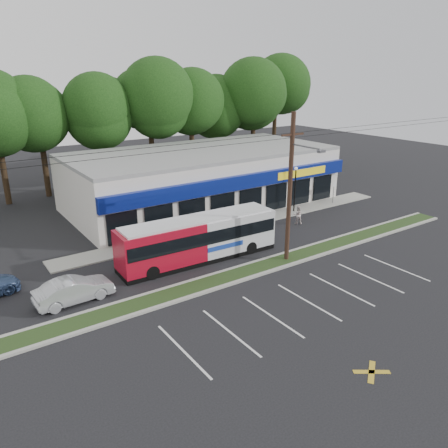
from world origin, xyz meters
TOP-DOWN VIEW (x-y plane):
  - ground at (0.00, 0.00)m, footprint 120.00×120.00m
  - grass_strip at (0.00, 1.00)m, footprint 40.00×1.60m
  - curb_south at (0.00, 0.15)m, footprint 40.00×0.25m
  - curb_north at (0.00, 1.85)m, footprint 40.00×0.25m
  - sidewalk at (5.00, 9.00)m, footprint 32.00×2.20m
  - strip_mall at (5.50, 15.91)m, footprint 25.00×12.55m
  - utility_pole at (2.83, 0.93)m, footprint 50.00×2.77m
  - lamp_post at (11.00, 8.80)m, footprint 0.30×0.30m
  - sign_post at (16.00, 8.57)m, footprint 0.45×0.10m
  - tree_line at (4.00, 26.00)m, footprint 46.76×6.76m
  - metrobus at (-1.89, 4.50)m, footprint 11.45×2.79m
  - car_dark at (5.71, 8.50)m, footprint 4.12×1.71m
  - car_silver at (-10.75, 3.50)m, footprint 4.41×1.75m
  - pedestrian_a at (2.00, 8.50)m, footprint 0.67×0.61m
  - pedestrian_b at (9.00, 6.21)m, footprint 0.98×0.93m

SIDE VIEW (x-z plane):
  - ground at x=0.00m, z-range 0.00..0.00m
  - sidewalk at x=5.00m, z-range 0.00..0.10m
  - grass_strip at x=0.00m, z-range 0.00..0.12m
  - curb_south at x=0.00m, z-range 0.00..0.14m
  - curb_north at x=0.00m, z-range 0.00..0.14m
  - car_dark at x=5.71m, z-range 0.00..1.39m
  - car_silver at x=-10.75m, z-range 0.00..1.43m
  - pedestrian_a at x=2.00m, z-range 0.00..1.55m
  - pedestrian_b at x=9.00m, z-range 0.00..1.60m
  - sign_post at x=16.00m, z-range 0.44..2.67m
  - metrobus at x=-1.89m, z-range 0.09..3.15m
  - strip_mall at x=5.50m, z-range 0.00..5.30m
  - lamp_post at x=11.00m, z-range 0.55..4.80m
  - utility_pole at x=2.83m, z-range 0.41..10.41m
  - tree_line at x=4.00m, z-range 2.50..14.33m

